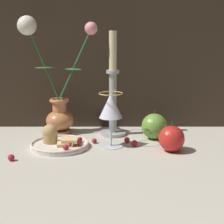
% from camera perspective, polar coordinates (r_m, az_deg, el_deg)
% --- Properties ---
extents(ground_plane, '(2.40, 2.40, 0.00)m').
position_cam_1_polar(ground_plane, '(1.11, -3.42, -5.41)').
color(ground_plane, '#B7B2A3').
rests_on(ground_plane, ground).
extents(vase, '(0.26, 0.09, 0.38)m').
position_cam_1_polar(vase, '(1.25, -8.46, 2.99)').
color(vase, '#B77042').
rests_on(vase, ground_plane).
extents(plate_with_pastries, '(0.17, 0.17, 0.07)m').
position_cam_1_polar(plate_with_pastries, '(1.12, -7.98, -4.57)').
color(plate_with_pastries, silver).
rests_on(plate_with_pastries, ground_plane).
extents(wine_glass, '(0.08, 0.08, 0.16)m').
position_cam_1_polar(wine_glass, '(1.09, 0.05, 0.57)').
color(wine_glass, silver).
rests_on(wine_glass, ground_plane).
extents(candlestick, '(0.09, 0.09, 0.35)m').
position_cam_1_polar(candlestick, '(1.21, 0.38, 2.38)').
color(candlestick, '#A3A3A8').
rests_on(candlestick, ground_plane).
extents(apple_beside_vase, '(0.08, 0.08, 0.09)m').
position_cam_1_polar(apple_beside_vase, '(1.19, 6.71, -2.18)').
color(apple_beside_vase, '#669938').
rests_on(apple_beside_vase, ground_plane).
extents(apple_near_glass, '(0.07, 0.07, 0.09)m').
position_cam_1_polar(apple_near_glass, '(1.08, 9.30, -4.04)').
color(apple_near_glass, red).
rests_on(apple_near_glass, ground_plane).
extents(berry_near_plate, '(0.02, 0.02, 0.02)m').
position_cam_1_polar(berry_near_plate, '(1.15, 9.39, -4.50)').
color(berry_near_plate, '#AD192D').
rests_on(berry_near_plate, ground_plane).
extents(berry_front_center, '(0.02, 0.02, 0.02)m').
position_cam_1_polar(berry_front_center, '(1.15, 2.54, -4.29)').
color(berry_front_center, '#AD192D').
rests_on(berry_front_center, ground_plane).
extents(berry_by_glass_stem, '(0.02, 0.02, 0.02)m').
position_cam_1_polar(berry_by_glass_stem, '(1.12, 3.70, -4.77)').
color(berry_by_glass_stem, '#AD192D').
rests_on(berry_by_glass_stem, ground_plane).
extents(berry_under_candlestick, '(0.02, 0.02, 0.02)m').
position_cam_1_polar(berry_under_candlestick, '(1.04, -14.87, -6.71)').
color(berry_under_candlestick, '#AD192D').
rests_on(berry_under_candlestick, ground_plane).
extents(berry_far_right, '(0.02, 0.02, 0.02)m').
position_cam_1_polar(berry_far_right, '(1.15, -2.47, -4.40)').
color(berry_far_right, '#AD192D').
rests_on(berry_far_right, ground_plane).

